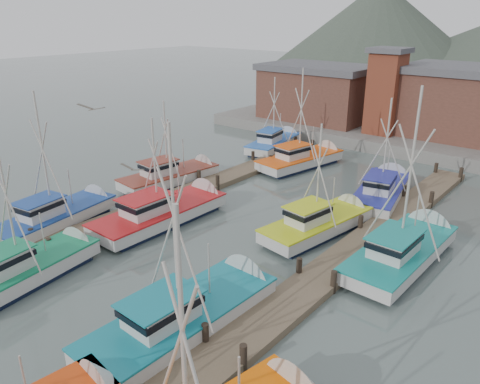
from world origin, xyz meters
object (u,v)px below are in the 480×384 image
Objects in this scene: lookout_tower at (386,91)px; boat_12 at (304,159)px; boat_4 at (32,267)px; boat_8 at (167,211)px.

lookout_tower is 0.90× the size of boat_12.
lookout_tower is 0.97× the size of boat_4.
lookout_tower reaches higher than boat_12.
boat_12 is (-2.07, -11.54, -4.87)m from lookout_tower.
lookout_tower reaches higher than boat_4.
boat_12 is at bearing -100.17° from lookout_tower.
boat_12 reaches higher than boat_4.
lookout_tower is 37.17m from boat_4.
boat_4 is at bearing -94.10° from lookout_tower.
boat_12 reaches higher than boat_8.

